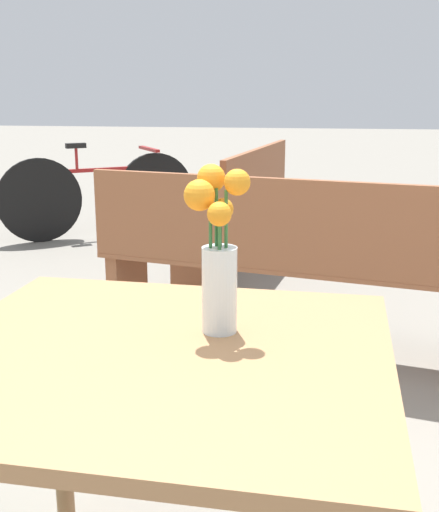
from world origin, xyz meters
The scene contains 5 objects.
table_front centered at (0.00, 0.00, 0.62)m, with size 0.93×0.87×0.72m.
flower_vase centered at (0.10, 0.11, 0.88)m, with size 0.13×0.12×0.34m.
bench_near centered at (0.19, 1.64, 0.47)m, with size 1.89×0.73×0.85m.
bench_middle centered at (-0.17, 2.96, 0.46)m, with size 0.58×1.54×0.85m.
bicycle centered at (-1.51, 3.99, 0.36)m, with size 1.41×0.96×0.79m.
Camera 1 is at (0.30, -1.13, 1.21)m, focal length 45.00 mm.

